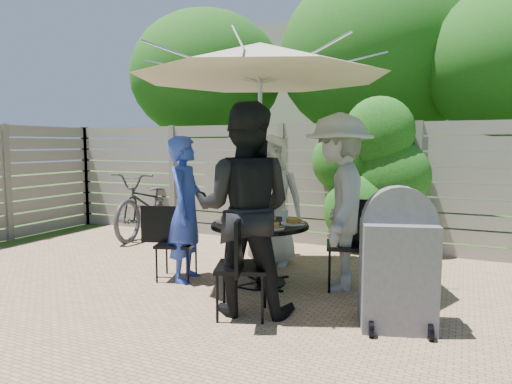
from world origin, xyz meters
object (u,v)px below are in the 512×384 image
at_px(umbrella, 260,61).
at_px(glass_right, 285,216).
at_px(patio_table, 260,242).
at_px(person_back, 271,201).
at_px(bicycle, 150,204).
at_px(chair_back, 272,243).
at_px(person_front, 245,209).
at_px(syrup_jug, 255,215).
at_px(coffee_cup, 272,215).
at_px(person_left, 186,210).
at_px(glass_left, 234,218).
at_px(bbq_grill, 397,265).
at_px(plate_extra, 273,226).
at_px(chair_right, 350,263).
at_px(plate_back, 265,216).
at_px(person_right, 338,203).
at_px(plate_left, 228,220).
at_px(plate_front, 254,227).
at_px(plate_right, 293,222).
at_px(chair_front, 242,287).
at_px(chair_left, 176,258).
at_px(glass_back, 255,213).
at_px(glass_front, 266,221).

distance_m(umbrella, glass_right, 1.67).
distance_m(patio_table, person_back, 0.90).
bearing_deg(bicycle, chair_back, -25.80).
bearing_deg(person_front, syrup_jug, -86.10).
bearing_deg(coffee_cup, person_left, -152.00).
relative_size(glass_left, bbq_grill, 0.12).
xyz_separation_m(person_front, plate_extra, (0.04, 0.56, -0.24)).
relative_size(umbrella, syrup_jug, 20.32).
distance_m(chair_back, chair_right, 1.36).
distance_m(coffee_cup, bbq_grill, 1.72).
distance_m(person_front, plate_back, 1.21).
relative_size(person_left, plate_extra, 6.77).
relative_size(patio_table, person_back, 0.77).
bearing_deg(plate_extra, plate_back, 119.94).
distance_m(person_right, bicycle, 3.91).
bearing_deg(plate_back, chair_back, 104.54).
bearing_deg(plate_left, person_front, -51.87).
relative_size(person_front, plate_front, 7.32).
height_order(chair_right, plate_extra, chair_right).
distance_m(plate_right, glass_left, 0.63).
height_order(chair_back, coffee_cup, chair_back).
relative_size(patio_table, bbq_grill, 1.06).
relative_size(person_right, glass_right, 13.23).
bearing_deg(person_front, person_back, -90.00).
distance_m(syrup_jug, bicycle, 3.20).
xyz_separation_m(plate_front, coffee_cup, (-0.05, 0.59, 0.04)).
xyz_separation_m(plate_left, coffee_cup, (0.39, 0.33, 0.04)).
height_order(chair_front, bicycle, bicycle).
relative_size(person_back, plate_right, 6.36).
bearing_deg(chair_back, bbq_grill, 40.19).
bearing_deg(person_right, chair_left, -89.98).
bearing_deg(chair_front, chair_left, 39.28).
distance_m(chair_left, chair_right, 1.93).
bearing_deg(person_right, coffee_cup, -106.77).
xyz_separation_m(chair_left, plate_left, (0.58, 0.15, 0.45)).
xyz_separation_m(chair_right, plate_back, (-1.03, 0.10, 0.42)).
bearing_deg(chair_back, glass_left, -7.58).
height_order(patio_table, glass_back, glass_back).
bearing_deg(plate_extra, person_front, -94.07).
height_order(glass_left, syrup_jug, syrup_jug).
xyz_separation_m(plate_front, glass_left, (-0.32, 0.18, 0.05)).
height_order(plate_extra, glass_right, glass_right).
distance_m(plate_back, plate_extra, 0.68).
bearing_deg(bbq_grill, glass_front, 147.35).
relative_size(patio_table, chair_left, 1.50).
bearing_deg(chair_right, plate_right, -0.67).
height_order(person_back, person_right, person_right).
bearing_deg(chair_front, syrup_jug, -2.29).
xyz_separation_m(plate_extra, bbq_grill, (1.27, -0.37, -0.16)).
height_order(person_right, plate_extra, person_right).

